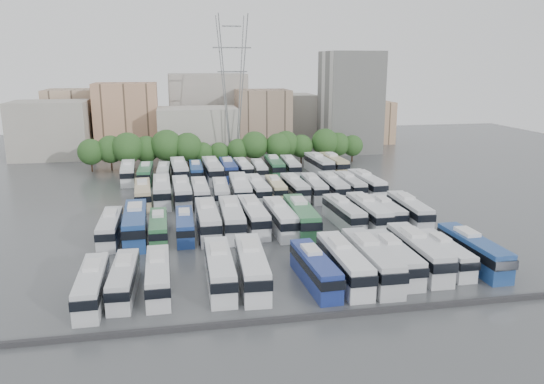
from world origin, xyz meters
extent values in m
plane|color=#424447|center=(0.00, 0.00, 0.00)|extent=(220.00, 220.00, 0.00)
cube|color=#2D2D30|center=(0.00, -33.00, 0.25)|extent=(56.00, 0.50, 0.50)
cylinder|color=black|center=(-30.10, 42.02, 1.18)|extent=(0.36, 0.36, 2.36)
sphere|color=#234C1E|center=(-30.10, 42.02, 4.38)|extent=(5.65, 5.65, 5.65)
cylinder|color=black|center=(-26.01, 42.75, 1.27)|extent=(0.36, 0.36, 2.53)
sphere|color=#234C1E|center=(-26.01, 42.75, 4.71)|extent=(6.08, 6.08, 6.08)
cylinder|color=black|center=(-22.24, 41.25, 1.39)|extent=(0.36, 0.36, 2.79)
sphere|color=#234C1E|center=(-22.24, 41.25, 5.17)|extent=(6.68, 6.68, 6.68)
cylinder|color=black|center=(-18.37, 42.83, 1.21)|extent=(0.36, 0.36, 2.43)
sphere|color=#234C1E|center=(-18.37, 42.83, 4.51)|extent=(5.83, 5.83, 5.83)
cylinder|color=black|center=(-13.88, 41.82, 1.45)|extent=(0.36, 0.36, 2.90)
sphere|color=#234C1E|center=(-13.88, 41.82, 5.38)|extent=(6.95, 6.95, 6.95)
cylinder|color=black|center=(-9.30, 41.32, 1.33)|extent=(0.36, 0.36, 2.66)
sphere|color=#234C1E|center=(-9.30, 41.32, 4.94)|extent=(6.39, 6.39, 6.39)
cylinder|color=black|center=(-6.00, 41.60, 0.96)|extent=(0.36, 0.36, 1.91)
sphere|color=#234C1E|center=(-6.00, 41.60, 3.55)|extent=(4.59, 4.59, 4.59)
cylinder|color=black|center=(-2.28, 42.19, 0.93)|extent=(0.36, 0.36, 1.85)
sphere|color=#234C1E|center=(-2.28, 42.19, 3.44)|extent=(4.45, 4.45, 4.45)
cylinder|color=black|center=(2.02, 41.90, 1.04)|extent=(0.36, 0.36, 2.09)
sphere|color=#234C1E|center=(2.02, 41.90, 3.88)|extent=(5.02, 5.02, 5.02)
cylinder|color=black|center=(5.79, 41.74, 1.31)|extent=(0.36, 0.36, 2.62)
sphere|color=#234C1E|center=(5.79, 41.74, 4.86)|extent=(6.28, 6.28, 6.28)
cylinder|color=black|center=(11.16, 41.17, 1.22)|extent=(0.36, 0.36, 2.45)
sphere|color=#234C1E|center=(11.16, 41.17, 4.54)|extent=(5.87, 5.87, 5.87)
cylinder|color=black|center=(13.38, 42.82, 1.28)|extent=(0.36, 0.36, 2.55)
sphere|color=#234C1E|center=(13.38, 42.82, 4.74)|extent=(6.13, 6.13, 6.13)
cylinder|color=black|center=(17.00, 42.52, 1.12)|extent=(0.36, 0.36, 2.25)
sphere|color=#234C1E|center=(17.00, 42.52, 4.18)|extent=(5.40, 5.40, 5.40)
cylinder|color=black|center=(22.75, 42.59, 1.33)|extent=(0.36, 0.36, 2.66)
sphere|color=#234C1E|center=(22.75, 42.59, 4.95)|extent=(6.39, 6.39, 6.39)
cylinder|color=black|center=(26.06, 42.84, 1.16)|extent=(0.36, 0.36, 2.32)
sphere|color=#234C1E|center=(26.06, 42.84, 4.31)|extent=(5.57, 5.57, 5.57)
cylinder|color=black|center=(29.64, 42.75, 1.05)|extent=(0.36, 0.36, 2.10)
sphere|color=#234C1E|center=(29.64, 42.75, 3.89)|extent=(5.03, 5.03, 5.03)
cube|color=#9E998E|center=(-42.00, 62.00, 7.00)|extent=(18.00, 14.00, 14.00)
cube|color=tan|center=(-24.00, 68.00, 9.00)|extent=(16.00, 12.00, 18.00)
cube|color=#ADA89E|center=(-6.00, 60.00, 6.00)|extent=(20.00, 14.00, 12.00)
cube|color=gray|center=(12.00, 66.00, 8.00)|extent=(14.00, 12.00, 16.00)
cube|color=gray|center=(-2.00, 80.00, 10.00)|extent=(22.00, 16.00, 20.00)
cube|color=tan|center=(-38.00, 78.00, 8.00)|extent=(16.00, 14.00, 16.00)
cube|color=#A39E93|center=(20.00, 78.00, 7.00)|extent=(18.00, 14.00, 14.00)
cube|color=tan|center=(44.00, 72.00, 6.00)|extent=(14.00, 12.00, 12.00)
cube|color=gray|center=(-14.00, 74.00, 5.00)|extent=(12.00, 10.00, 10.00)
cube|color=silver|center=(34.00, 58.00, 13.00)|extent=(14.00, 14.00, 26.00)
cylinder|color=slate|center=(0.00, 48.00, 17.00)|extent=(2.90, 2.91, 33.83)
cylinder|color=slate|center=(0.00, 52.00, 17.00)|extent=(2.90, 2.91, 33.83)
cylinder|color=slate|center=(4.00, 48.00, 17.00)|extent=(2.90, 2.91, 33.83)
cylinder|color=slate|center=(4.00, 52.00, 17.00)|extent=(2.90, 2.91, 33.83)
cube|color=slate|center=(2.00, 50.00, 31.28)|extent=(4.50, 0.30, 0.30)
cube|color=slate|center=(2.00, 50.00, 26.52)|extent=(9.00, 0.30, 0.30)
cube|color=slate|center=(2.00, 50.00, 21.08)|extent=(7.00, 0.30, 0.30)
cube|color=silver|center=(-21.32, -25.14, 1.57)|extent=(2.47, 11.13, 3.15)
cube|color=black|center=(-21.32, -25.28, 2.18)|extent=(2.58, 11.30, 0.93)
cube|color=silver|center=(-21.34, -23.75, 3.35)|extent=(1.60, 2.98, 0.41)
cube|color=silver|center=(-18.33, -23.92, 1.52)|extent=(2.67, 10.79, 3.04)
cube|color=black|center=(-18.33, -24.06, 2.10)|extent=(2.78, 10.96, 0.89)
cube|color=silver|center=(-18.28, -22.59, 3.23)|extent=(1.62, 2.91, 0.39)
cube|color=silver|center=(-14.85, -23.81, 1.57)|extent=(2.51, 11.14, 3.15)
cube|color=black|center=(-14.85, -23.95, 2.18)|extent=(2.62, 11.31, 0.93)
cube|color=silver|center=(-14.87, -22.43, 3.35)|extent=(1.61, 2.98, 0.41)
cube|color=silver|center=(-8.40, -23.63, 1.73)|extent=(2.81, 12.24, 3.46)
cube|color=black|center=(-8.40, -23.78, 2.39)|extent=(2.94, 12.43, 1.02)
cube|color=silver|center=(-8.37, -22.10, 3.68)|extent=(1.79, 3.28, 0.45)
cube|color=silver|center=(-4.94, -23.79, 1.80)|extent=(3.33, 12.83, 3.60)
cube|color=black|center=(-4.95, -23.95, 2.49)|extent=(3.47, 13.02, 1.06)
cube|color=silver|center=(-4.86, -22.21, 3.83)|extent=(1.97, 3.47, 0.47)
cube|color=navy|center=(1.72, -25.19, 1.62)|extent=(2.92, 11.53, 3.24)
cube|color=black|center=(1.73, -25.33, 2.24)|extent=(3.04, 11.71, 0.95)
cube|color=silver|center=(1.66, -23.76, 3.45)|extent=(1.75, 3.12, 0.42)
cube|color=white|center=(5.13, -24.68, 1.79)|extent=(2.71, 12.61, 3.57)
cube|color=black|center=(5.13, -24.84, 2.47)|extent=(2.83, 12.80, 1.05)
cube|color=silver|center=(5.13, -23.10, 3.80)|extent=(1.79, 3.37, 0.46)
cube|color=silver|center=(8.33, -24.59, 1.86)|extent=(2.94, 13.14, 3.71)
cube|color=black|center=(8.33, -24.75, 2.57)|extent=(3.08, 13.34, 1.09)
cube|color=silver|center=(8.35, -22.95, 3.95)|extent=(1.90, 3.52, 0.48)
cube|color=silver|center=(11.38, -23.78, 1.66)|extent=(2.65, 11.78, 3.33)
cube|color=black|center=(11.38, -23.93, 2.30)|extent=(2.77, 11.95, 0.98)
cube|color=silver|center=(11.40, -22.31, 3.54)|extent=(1.70, 3.15, 0.43)
cube|color=silver|center=(14.73, -22.99, 1.81)|extent=(2.94, 12.80, 3.61)
cube|color=black|center=(14.73, -23.15, 2.50)|extent=(3.07, 13.00, 1.06)
cube|color=silver|center=(14.76, -21.40, 3.85)|extent=(1.87, 3.43, 0.47)
cube|color=silver|center=(18.00, -23.25, 1.50)|extent=(2.31, 10.61, 3.00)
cube|color=black|center=(18.00, -23.38, 2.08)|extent=(2.42, 10.77, 0.88)
cube|color=silver|center=(18.01, -21.92, 3.20)|extent=(1.52, 2.83, 0.39)
cube|color=navy|center=(21.36, -23.60, 1.74)|extent=(2.74, 12.32, 3.48)
cube|color=black|center=(21.36, -23.75, 2.41)|extent=(2.86, 12.51, 1.02)
cube|color=silver|center=(21.34, -22.06, 3.71)|extent=(1.78, 3.30, 0.45)
cube|color=silver|center=(-21.44, -6.03, 1.61)|extent=(2.50, 11.39, 3.22)
cube|color=black|center=(-21.44, -6.18, 2.23)|extent=(2.61, 11.56, 0.95)
cube|color=silver|center=(-21.43, -4.61, 3.43)|extent=(1.63, 3.04, 0.42)
cube|color=navy|center=(-18.16, -5.80, 1.90)|extent=(3.18, 13.45, 3.79)
cube|color=black|center=(-18.16, -5.97, 2.62)|extent=(3.32, 13.66, 1.12)
cube|color=silver|center=(-18.20, -4.13, 4.04)|extent=(1.98, 3.62, 0.49)
cube|color=#2F6E3F|center=(-15.08, -6.94, 1.52)|extent=(2.39, 10.76, 3.04)
cube|color=black|center=(-15.07, -7.07, 2.10)|extent=(2.50, 10.92, 0.89)
cube|color=silver|center=(-15.09, -5.60, 3.24)|extent=(1.55, 2.88, 0.39)
cube|color=navy|center=(-11.55, -6.44, 1.51)|extent=(2.37, 10.68, 3.02)
cube|color=black|center=(-11.56, -6.57, 2.09)|extent=(2.48, 10.84, 0.89)
cube|color=silver|center=(-11.54, -5.11, 3.21)|extent=(1.54, 2.86, 0.39)
cube|color=silver|center=(-8.37, -5.58, 1.82)|extent=(2.80, 12.85, 3.64)
cube|color=black|center=(-8.37, -5.75, 2.51)|extent=(2.92, 13.04, 1.07)
cube|color=silver|center=(-8.38, -3.98, 3.87)|extent=(1.84, 3.43, 0.47)
cube|color=silver|center=(-5.00, -5.49, 1.84)|extent=(3.12, 13.08, 3.69)
cube|color=black|center=(-5.01, -5.65, 2.55)|extent=(3.26, 13.28, 1.08)
cube|color=silver|center=(-4.96, -3.86, 3.93)|extent=(1.94, 3.52, 0.48)
cube|color=silver|center=(-1.80, -4.64, 1.78)|extent=(2.98, 12.60, 3.55)
cube|color=black|center=(-1.79, -4.80, 2.46)|extent=(3.11, 12.79, 1.04)
cube|color=silver|center=(-1.84, -3.08, 3.78)|extent=(1.86, 3.39, 0.46)
cube|color=white|center=(1.85, -6.23, 1.75)|extent=(2.84, 12.39, 3.50)
cube|color=black|center=(1.85, -6.39, 2.42)|extent=(2.96, 12.58, 1.03)
cube|color=silver|center=(1.83, -4.69, 3.72)|extent=(1.81, 3.32, 0.45)
cube|color=#307143|center=(4.77, -6.64, 1.86)|extent=(3.25, 13.21, 3.72)
cube|color=black|center=(4.77, -6.80, 2.57)|extent=(3.39, 13.41, 1.09)
cube|color=silver|center=(4.83, -5.00, 3.96)|extent=(1.98, 3.56, 0.48)
cube|color=silver|center=(11.52, -5.41, 1.67)|extent=(3.06, 11.90, 3.34)
cube|color=black|center=(11.53, -5.55, 2.31)|extent=(3.19, 12.08, 0.98)
cube|color=silver|center=(11.45, -3.93, 3.56)|extent=(1.82, 3.22, 0.43)
cube|color=silver|center=(15.08, -6.09, 1.77)|extent=(2.69, 12.47, 3.53)
cube|color=black|center=(15.08, -6.24, 2.44)|extent=(2.82, 12.66, 1.04)
cube|color=silver|center=(15.07, -4.53, 3.76)|extent=(1.78, 3.33, 0.46)
cube|color=silver|center=(18.25, -5.16, 1.52)|extent=(2.33, 10.73, 3.04)
cube|color=black|center=(18.25, -5.29, 2.10)|extent=(2.44, 10.89, 0.89)
cube|color=silver|center=(18.25, -3.82, 3.23)|extent=(1.53, 2.87, 0.39)
cube|color=silver|center=(21.60, -5.86, 1.71)|extent=(3.04, 12.13, 3.41)
cube|color=black|center=(21.60, -6.01, 2.36)|extent=(3.17, 12.32, 1.00)
cube|color=silver|center=(21.66, -4.36, 3.63)|extent=(1.83, 3.28, 0.44)
cube|color=#C9B58A|center=(-17.95, 12.11, 1.68)|extent=(3.11, 11.94, 3.35)
cube|color=black|center=(-17.94, 11.97, 2.32)|extent=(3.23, 12.12, 0.99)
cube|color=silver|center=(-18.02, 13.59, 3.57)|extent=(1.83, 3.23, 0.43)
cube|color=silver|center=(-14.80, 12.86, 1.84)|extent=(3.02, 13.01, 3.67)
cube|color=black|center=(-14.79, 12.70, 2.54)|extent=(3.15, 13.21, 1.08)
cube|color=silver|center=(-14.83, 14.48, 3.91)|extent=(1.91, 3.49, 0.48)
cube|color=silver|center=(-11.49, 11.65, 1.78)|extent=(3.03, 12.61, 3.55)
cube|color=black|center=(-11.49, 11.49, 2.46)|extent=(3.16, 12.80, 1.04)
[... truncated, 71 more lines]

